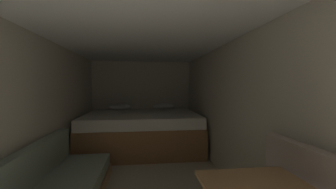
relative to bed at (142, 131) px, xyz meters
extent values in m
cube|color=beige|center=(0.00, 0.93, 0.59)|extent=(2.56, 0.05, 1.97)
cube|color=beige|center=(-1.26, -1.82, 0.59)|extent=(0.05, 5.44, 1.97)
cube|color=beige|center=(1.26, -1.82, 0.59)|extent=(0.05, 5.44, 1.97)
cube|color=white|center=(0.00, -1.82, 1.61)|extent=(2.56, 5.44, 0.05)
cube|color=olive|center=(0.00, -0.01, -0.11)|extent=(2.34, 1.73, 0.57)
cube|color=white|center=(0.00, -0.01, 0.28)|extent=(2.30, 1.69, 0.21)
ellipsoid|color=white|center=(-0.53, 0.66, 0.46)|extent=(0.51, 0.29, 0.15)
ellipsoid|color=white|center=(0.53, 0.66, 0.46)|extent=(0.51, 0.29, 0.15)
cube|color=gray|center=(-1.15, -2.56, 0.12)|extent=(0.12, 2.80, 0.40)
camera|label=1|loc=(0.02, -4.44, 0.97)|focal=22.28mm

